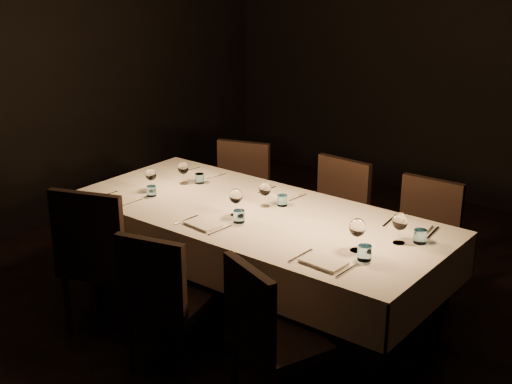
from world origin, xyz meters
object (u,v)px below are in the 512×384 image
Objects in this scene: dining_table at (256,223)px; chair_far_center at (335,215)px; chair_near_left at (100,254)px; chair_far_right at (423,239)px; chair_near_right at (267,333)px; chair_far_left at (239,194)px; chair_near_center at (162,295)px.

dining_table is 2.76× the size of chair_far_center.
chair_far_right is (1.47, 1.58, -0.05)m from chair_near_left.
chair_near_right is 1.64m from chair_far_right.
chair_far_right reaches higher than dining_table.
chair_near_left is 1.75m from chair_far_center.
chair_far_left is at bearing -173.60° from chair_far_center.
chair_near_left reaches higher than chair_far_right.
chair_far_center reaches higher than dining_table.
chair_near_center is at bearing 23.11° from chair_near_right.
chair_near_left is (-0.68, -0.75, -0.14)m from dining_table.
chair_far_right reaches higher than chair_near_center.
chair_near_left reaches higher than chair_far_left.
dining_table is 0.86m from chair_near_center.
chair_near_left reaches higher than chair_near_center.
chair_near_left is 1.12× the size of chair_near_center.
dining_table is 2.52× the size of chair_near_left.
chair_far_right is at bearing 46.22° from dining_table.
chair_near_left is 0.64m from chair_near_center.
chair_far_right is (0.10, 1.63, -0.00)m from chair_near_right.
dining_table is 1.09m from chair_far_left.
chair_far_center is 0.70m from chair_far_right.
dining_table is 1.08m from chair_near_right.
chair_far_right is (0.70, 0.01, -0.01)m from chair_far_center.
chair_near_left is at bearing -105.61° from chair_far_left.
chair_far_left reaches higher than chair_near_center.
chair_near_center is 0.98× the size of chair_far_left.
chair_near_right is 1.01× the size of chair_far_right.
dining_table is 2.77× the size of chair_near_right.
chair_near_center is 0.74m from chair_near_right.
chair_near_center is 1.66m from chair_far_center.
chair_near_left is at bearing -132.13° from dining_table.
chair_far_center reaches higher than chair_far_right.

